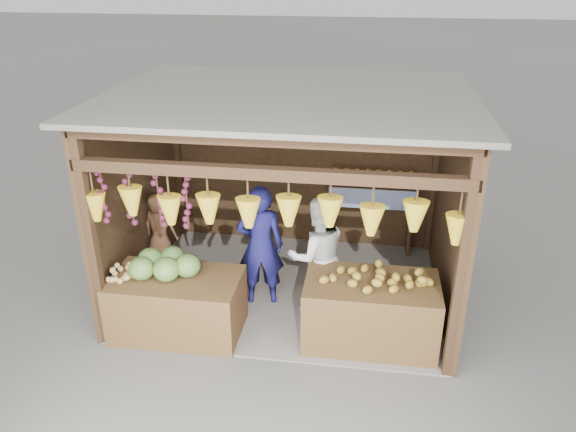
% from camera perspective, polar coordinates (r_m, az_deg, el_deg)
% --- Properties ---
extents(ground, '(80.00, 80.00, 0.00)m').
position_cam_1_polar(ground, '(7.68, 0.06, -7.44)').
color(ground, '#514F49').
rests_on(ground, ground).
extents(stall_structure, '(4.30, 3.30, 2.66)m').
position_cam_1_polar(stall_structure, '(6.91, -0.26, 4.18)').
color(stall_structure, slate).
rests_on(stall_structure, ground).
extents(back_shelf, '(1.25, 0.32, 1.32)m').
position_cam_1_polar(back_shelf, '(8.36, 8.49, 1.81)').
color(back_shelf, '#382314').
rests_on(back_shelf, ground).
extents(counter_left, '(1.50, 0.85, 0.73)m').
position_cam_1_polar(counter_left, '(6.83, -11.16, -8.83)').
color(counter_left, '#51341B').
rests_on(counter_left, ground).
extents(counter_right, '(1.51, 0.85, 0.80)m').
position_cam_1_polar(counter_right, '(6.59, 8.36, -9.64)').
color(counter_right, '#4F381A').
rests_on(counter_right, ground).
extents(stool, '(0.32, 0.32, 0.30)m').
position_cam_1_polar(stool, '(8.04, -12.45, -5.25)').
color(stool, black).
rests_on(stool, ground).
extents(man_standing, '(0.66, 0.49, 1.62)m').
position_cam_1_polar(man_standing, '(7.03, -2.83, -3.07)').
color(man_standing, '#161551').
rests_on(man_standing, ground).
extents(woman_standing, '(0.91, 0.82, 1.55)m').
position_cam_1_polar(woman_standing, '(6.89, 2.97, -4.08)').
color(woman_standing, silver).
rests_on(woman_standing, ground).
extents(vendor_seated, '(0.54, 0.42, 0.99)m').
position_cam_1_polar(vendor_seated, '(7.75, -12.88, -1.11)').
color(vendor_seated, brown).
rests_on(vendor_seated, stool).
extents(melon_pile, '(1.00, 0.50, 0.32)m').
position_cam_1_polar(melon_pile, '(6.64, -12.27, -4.66)').
color(melon_pile, '#245416').
rests_on(melon_pile, counter_left).
extents(tanfruit_pile, '(0.34, 0.40, 0.13)m').
position_cam_1_polar(tanfruit_pile, '(6.77, -16.41, -5.47)').
color(tanfruit_pile, '#A5894C').
rests_on(tanfruit_pile, counter_left).
extents(mango_pile, '(1.40, 0.64, 0.22)m').
position_cam_1_polar(mango_pile, '(6.33, 9.20, -5.82)').
color(mango_pile, '#AF5817').
rests_on(mango_pile, counter_right).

